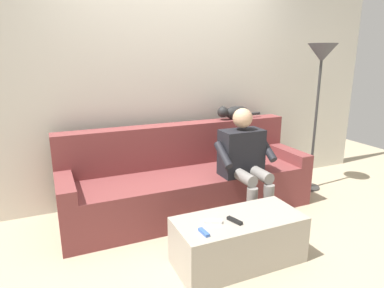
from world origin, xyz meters
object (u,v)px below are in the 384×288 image
at_px(remote_white, 213,221).
at_px(cat_on_backrest, 234,112).
at_px(couch, 187,181).
at_px(remote_black, 235,221).
at_px(floor_lamp, 321,64).
at_px(remote_blue, 204,232).
at_px(coffee_table, 238,240).
at_px(person_solo_seated, 245,158).

bearing_deg(remote_white, cat_on_backrest, 81.88).
xyz_separation_m(couch, cat_on_backrest, (-0.67, -0.23, 0.64)).
xyz_separation_m(remote_black, floor_lamp, (-1.67, -1.00, 1.09)).
relative_size(remote_blue, remote_black, 0.85).
bearing_deg(remote_blue, coffee_table, -78.26).
bearing_deg(person_solo_seated, coffee_table, 55.24).
bearing_deg(remote_blue, remote_black, -82.96).
xyz_separation_m(coffee_table, remote_blue, (0.35, 0.10, 0.20)).
xyz_separation_m(remote_blue, remote_black, (-0.28, -0.06, 0.00)).
distance_m(cat_on_backrest, floor_lamp, 1.11).
height_order(remote_white, remote_blue, remote_white).
xyz_separation_m(couch, floor_lamp, (-1.60, 0.07, 1.17)).
bearing_deg(remote_black, couch, -21.63).
distance_m(coffee_table, remote_black, 0.22).
bearing_deg(coffee_table, cat_on_backrest, -118.27).
distance_m(couch, remote_black, 1.08).
relative_size(remote_white, remote_black, 1.03).
distance_m(person_solo_seated, remote_blue, 1.11).
height_order(cat_on_backrest, remote_blue, cat_on_backrest).
distance_m(remote_blue, remote_black, 0.29).
xyz_separation_m(cat_on_backrest, remote_white, (0.90, 1.24, -0.56)).
relative_size(cat_on_backrest, remote_white, 3.99).
distance_m(remote_white, floor_lamp, 2.33).
relative_size(person_solo_seated, floor_lamp, 0.64).
distance_m(remote_black, floor_lamp, 2.23).
height_order(remote_white, remote_black, same).
bearing_deg(remote_blue, floor_lamp, -66.29).
distance_m(coffee_table, cat_on_backrest, 1.62).
distance_m(couch, coffee_table, 1.03).
bearing_deg(remote_blue, person_solo_seated, -51.76).
height_order(remote_black, floor_lamp, floor_lamp).
relative_size(person_solo_seated, remote_blue, 9.60).
relative_size(remote_black, floor_lamp, 0.08).
bearing_deg(remote_black, cat_on_backrest, -47.75).
height_order(couch, remote_white, couch).
relative_size(couch, cat_on_backrest, 4.61).
xyz_separation_m(coffee_table, remote_white, (0.22, -0.01, 0.20)).
xyz_separation_m(cat_on_backrest, remote_black, (0.74, 1.30, -0.56)).
relative_size(coffee_table, remote_white, 7.26).
bearing_deg(couch, coffee_table, 90.00).
bearing_deg(remote_black, remote_white, 52.67).
height_order(person_solo_seated, floor_lamp, floor_lamp).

